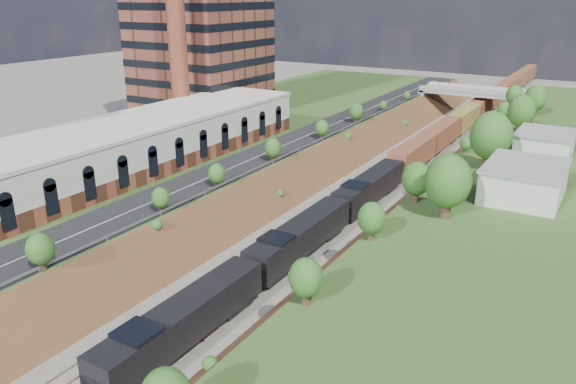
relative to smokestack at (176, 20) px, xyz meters
The scene contains 15 objects.
platform_left 23.05m from the smokestack, 53.13° to the left, with size 44.00×180.00×5.00m, color #3F5824.
embankment_left 35.58m from the smokestack, ahead, with size 7.07×180.00×7.07m, color brown.
embankment_right 53.39m from the smokestack, ahead, with size 7.07×180.00×7.07m, color brown.
rail_left_track 41.86m from the smokestack, ahead, with size 1.58×180.00×0.18m, color gray.
rail_right_track 46.11m from the smokestack, ahead, with size 1.58×180.00×0.18m, color gray.
road 28.88m from the smokestack, 11.04° to the left, with size 8.00×180.00×0.10m, color black.
guardrail 31.59m from the smokestack, ahead, with size 0.10×171.00×0.70m.
commercial_building 25.69m from the smokestack, 66.04° to the right, with size 14.30×62.30×7.00m.
smokestack is the anchor object (origin of this frame).
overpass 77.82m from the smokestack, 61.39° to the left, with size 24.50×8.30×7.40m.
white_building_near 62.29m from the smokestack, ahead, with size 9.00×12.00×4.00m, color silver.
white_building_far 64.31m from the smokestack, 16.97° to the left, with size 8.00×10.00×3.60m, color silver.
tree_right_large 57.52m from the smokestack, 16.80° to the right, with size 5.25×5.25×7.61m.
tree_left_crest 46.95m from the smokestack, 56.09° to the right, with size 2.45×2.45×3.55m.
freight_train 66.35m from the smokestack, 51.87° to the left, with size 3.29×201.89×4.85m.
Camera 1 is at (32.13, -20.74, 29.56)m, focal length 35.00 mm.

